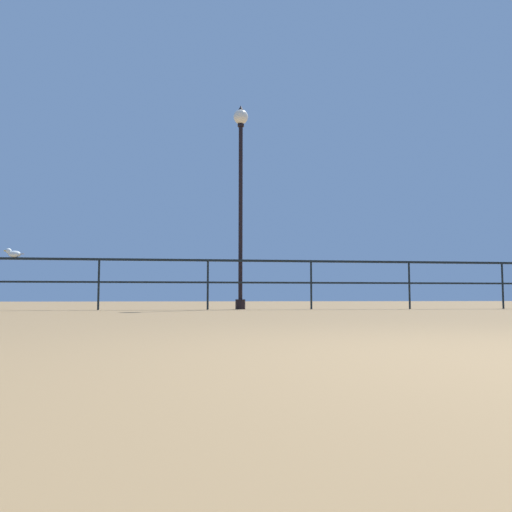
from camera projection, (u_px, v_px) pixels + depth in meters
name	position (u px, v px, depth m)	size (l,w,h in m)	color
pier_railing	(260.00, 272.00, 11.35)	(25.26, 0.05, 1.09)	black
lamppost_center	(241.00, 177.00, 11.69)	(0.34, 0.34, 4.64)	black
seagull_on_rail	(13.00, 253.00, 10.71)	(0.40, 0.19, 0.19)	silver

